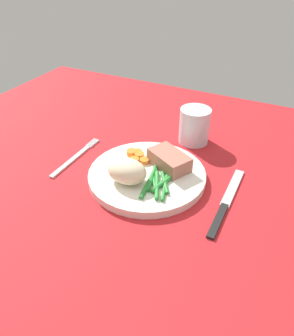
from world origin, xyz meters
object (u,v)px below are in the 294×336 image
Objects in this scene: meat_portion at (169,160)px; knife at (226,202)px; dinner_plate at (147,175)px; fork at (76,157)px; water_glass at (194,128)px.

meat_portion reaches higher than knife.
dinner_plate is 16.26cm from knife.
knife is at bearing -16.84° from meat_portion.
fork is (-20.54, -3.93, -2.97)cm from meat_portion.
meat_portion reaches higher than fork.
fork is 2.03× the size of water_glass.
water_glass is (0.12, 14.40, 0.35)cm from meat_portion.
dinner_plate is at bearing -178.32° from knife.
meat_portion is 21.13cm from fork.
water_glass reaches higher than knife.
knife is at bearing -1.01° from dinner_plate.
meat_portion is at bearing -90.48° from water_glass.
water_glass reaches higher than meat_portion.
water_glass reaches higher than fork.
fork is (-17.39, -0.26, -0.60)cm from dinner_plate.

